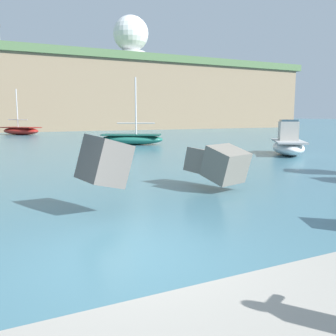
{
  "coord_description": "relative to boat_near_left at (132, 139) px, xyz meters",
  "views": [
    {
      "loc": [
        -2.03,
        -5.58,
        2.38
      ],
      "look_at": [
        0.96,
        0.5,
        1.4
      ],
      "focal_mm": 39.02,
      "sensor_mm": 36.0,
      "label": 1
    }
  ],
  "objects": [
    {
      "name": "boat_near_left",
      "position": [
        0.0,
        0.0,
        0.0
      ],
      "size": [
        5.34,
        4.13,
        5.37
      ],
      "color": "#1E6656",
      "rests_on": "ground"
    },
    {
      "name": "headland_bluff",
      "position": [
        -1.2,
        47.96,
        5.65
      ],
      "size": [
        94.41,
        41.94,
        12.23
      ],
      "color": "#847056",
      "rests_on": "ground"
    },
    {
      "name": "boat_near_centre",
      "position": [
        5.89,
        -11.3,
        0.18
      ],
      "size": [
        3.91,
        4.42,
        2.12
      ],
      "color": "white",
      "rests_on": "ground"
    },
    {
      "name": "boat_mid_left",
      "position": [
        -6.84,
        20.15,
        0.04
      ],
      "size": [
        5.04,
        5.59,
        5.52
      ],
      "color": "maroon",
      "rests_on": "ground"
    },
    {
      "name": "breakwater_jetty",
      "position": [
        -7.87,
        -20.8,
        0.61
      ],
      "size": [
        31.08,
        7.35,
        2.36
      ],
      "color": "#605B56",
      "rests_on": "ground"
    },
    {
      "name": "radar_dome",
      "position": [
        16.08,
        42.52,
        16.88
      ],
      "size": [
        6.95,
        6.95,
        9.54
      ],
      "color": "silver",
      "rests_on": "headland_bluff"
    },
    {
      "name": "ground_plane",
      "position": [
        -8.41,
        -22.33,
        -0.48
      ],
      "size": [
        400.0,
        400.0,
        0.0
      ],
      "primitive_type": "plane",
      "color": "#42707F"
    }
  ]
}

